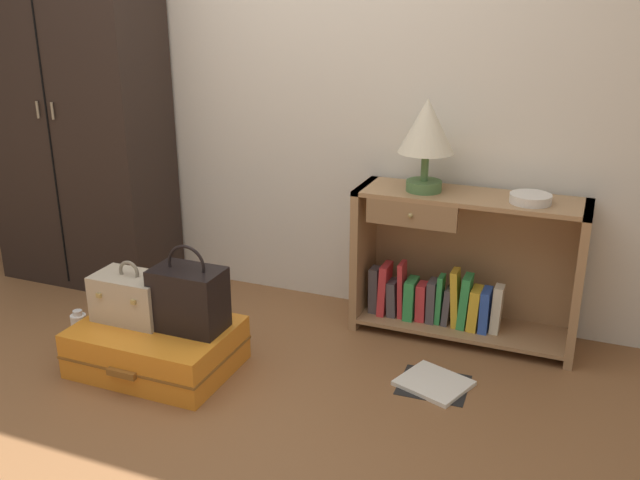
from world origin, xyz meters
TOP-DOWN VIEW (x-y plane):
  - ground_plane at (0.00, 0.00)m, footprint 9.00×9.00m
  - back_wall at (0.00, 1.50)m, footprint 6.40×0.10m
  - wardrobe at (-1.26, 1.20)m, footprint 0.99×0.47m
  - bookshelf at (0.92, 1.27)m, footprint 1.08×0.34m
  - table_lamp at (0.74, 1.24)m, footprint 0.26×0.26m
  - bowl at (1.23, 1.23)m, footprint 0.19×0.19m
  - suitcase_large at (-0.27, 0.42)m, footprint 0.71×0.52m
  - train_case at (-0.40, 0.44)m, footprint 0.34×0.22m
  - handbag at (-0.10, 0.46)m, footprint 0.31×0.20m
  - bottle at (-0.72, 0.44)m, footprint 0.07×0.07m
  - open_book_on_floor at (0.95, 0.75)m, footprint 0.35×0.33m

SIDE VIEW (x-z plane):
  - ground_plane at x=0.00m, z-range 0.00..0.00m
  - open_book_on_floor at x=0.95m, z-range 0.00..0.02m
  - bottle at x=-0.72m, z-range -0.01..0.19m
  - suitcase_large at x=-0.27m, z-range 0.00..0.21m
  - train_case at x=-0.40m, z-range 0.18..0.46m
  - bookshelf at x=0.92m, z-range -0.02..0.71m
  - handbag at x=-0.10m, z-range 0.16..0.56m
  - bowl at x=1.23m, z-range 0.73..0.78m
  - table_lamp at x=0.74m, z-range 0.80..1.24m
  - wardrobe at x=-1.26m, z-range 0.00..2.07m
  - back_wall at x=0.00m, z-range 0.00..2.60m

